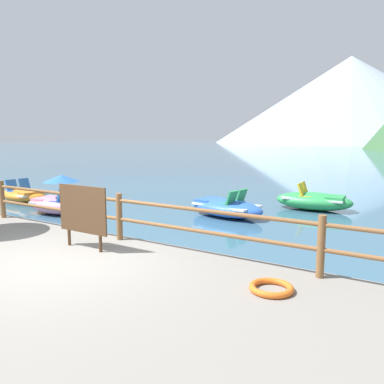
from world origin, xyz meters
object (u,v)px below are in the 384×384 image
(life_ring, at_px, (271,288))
(pedal_boat_2, at_px, (226,207))
(pedal_boat_1, at_px, (314,201))
(sign_board, at_px, (83,210))
(pedal_boat_0, at_px, (24,195))
(pedal_boat_3, at_px, (60,201))

(life_ring, relative_size, pedal_boat_2, 0.23)
(life_ring, relative_size, pedal_boat_1, 0.24)
(life_ring, height_order, pedal_boat_2, pedal_boat_2)
(life_ring, xyz_separation_m, pedal_boat_2, (-3.53, 5.65, -0.16))
(life_ring, bearing_deg, sign_board, 179.27)
(life_ring, distance_m, pedal_boat_0, 11.97)
(sign_board, relative_size, pedal_boat_3, 0.52)
(sign_board, xyz_separation_m, pedal_boat_3, (-4.54, 3.18, -0.71))
(pedal_boat_2, bearing_deg, sign_board, -91.43)
(pedal_boat_2, bearing_deg, pedal_boat_3, -152.60)
(life_ring, bearing_deg, pedal_boat_0, 160.24)
(pedal_boat_1, relative_size, pedal_boat_3, 1.11)
(sign_board, height_order, pedal_boat_0, sign_board)
(pedal_boat_1, distance_m, pedal_boat_3, 8.31)
(pedal_boat_1, height_order, pedal_boat_2, pedal_boat_1)
(pedal_boat_0, bearing_deg, sign_board, -27.78)
(life_ring, bearing_deg, pedal_boat_1, 100.45)
(sign_board, bearing_deg, pedal_boat_2, 88.57)
(sign_board, xyz_separation_m, pedal_boat_1, (2.17, 8.08, -0.82))
(pedal_boat_1, relative_size, pedal_boat_2, 0.96)
(life_ring, xyz_separation_m, pedal_boat_0, (-11.26, 4.05, -0.19))
(life_ring, height_order, pedal_boat_0, pedal_boat_0)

